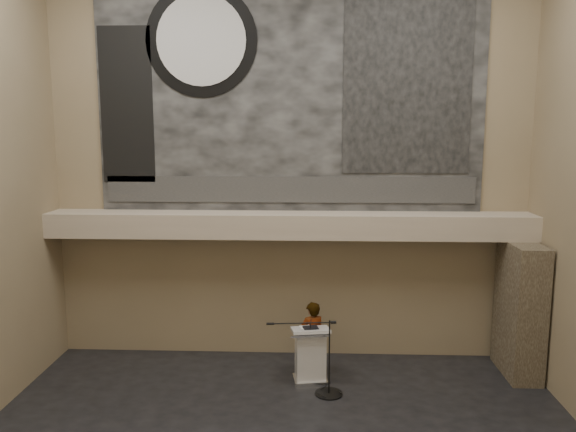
{
  "coord_description": "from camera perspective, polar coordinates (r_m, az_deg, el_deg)",
  "views": [
    {
      "loc": [
        0.46,
        -7.82,
        4.94
      ],
      "look_at": [
        0.0,
        3.2,
        3.2
      ],
      "focal_mm": 35.0,
      "sensor_mm": 36.0,
      "label": 1
    }
  ],
  "objects": [
    {
      "name": "lectern",
      "position": [
        11.29,
        2.29,
        -13.92
      ],
      "size": [
        0.8,
        0.62,
        1.14
      ],
      "rotation": [
        0.0,
        0.0,
        0.16
      ],
      "color": "silver",
      "rests_on": "floor"
    },
    {
      "name": "banner",
      "position": [
        11.82,
        0.16,
        12.65
      ],
      "size": [
        8.0,
        0.05,
        5.0
      ],
      "primitive_type": "cube",
      "color": "black",
      "rests_on": "wall_back"
    },
    {
      "name": "papers",
      "position": [
        11.09,
        1.87,
        -11.29
      ],
      "size": [
        0.29,
        0.34,
        0.0
      ],
      "primitive_type": "cube",
      "rotation": [
        0.0,
        0.0,
        0.32
      ],
      "color": "white",
      "rests_on": "lectern"
    },
    {
      "name": "wall_front",
      "position": [
        3.91,
        -4.36,
        -1.26
      ],
      "size": [
        10.0,
        0.02,
        8.5
      ],
      "primitive_type": "cube",
      "color": "#7F6D50",
      "rests_on": "floor"
    },
    {
      "name": "banner_clock_rim",
      "position": [
        12.09,
        -8.81,
        17.24
      ],
      "size": [
        2.3,
        0.02,
        2.3
      ],
      "primitive_type": "cylinder",
      "rotation": [
        1.57,
        0.0,
        0.0
      ],
      "color": "black",
      "rests_on": "banner"
    },
    {
      "name": "banner_text_strip",
      "position": [
        11.83,
        0.15,
        2.71
      ],
      "size": [
        7.76,
        0.02,
        0.55
      ],
      "primitive_type": "cube",
      "color": "#2C2C2C",
      "rests_on": "banner"
    },
    {
      "name": "wall_back",
      "position": [
        11.85,
        0.16,
        5.63
      ],
      "size": [
        10.0,
        0.02,
        8.5
      ],
      "primitive_type": "cube",
      "color": "#7F6D50",
      "rests_on": "floor"
    },
    {
      "name": "binder",
      "position": [
        11.04,
        2.32,
        -11.3
      ],
      "size": [
        0.32,
        0.28,
        0.04
      ],
      "primitive_type": "cube",
      "rotation": [
        0.0,
        0.0,
        0.24
      ],
      "color": "black",
      "rests_on": "lectern"
    },
    {
      "name": "mic_stand",
      "position": [
        10.96,
        3.97,
        -16.63
      ],
      "size": [
        1.41,
        0.52,
        1.44
      ],
      "rotation": [
        0.0,
        0.0,
        0.11
      ],
      "color": "black",
      "rests_on": "floor"
    },
    {
      "name": "stone_pier",
      "position": [
        12.28,
        22.5,
        -8.74
      ],
      "size": [
        0.6,
        1.4,
        2.7
      ],
      "primitive_type": "cube",
      "color": "#3E3326",
      "rests_on": "floor"
    },
    {
      "name": "banner_clock_face",
      "position": [
        12.07,
        -8.83,
        17.25
      ],
      "size": [
        1.84,
        0.02,
        1.84
      ],
      "primitive_type": "cylinder",
      "rotation": [
        1.57,
        0.0,
        0.0
      ],
      "color": "silver",
      "rests_on": "banner"
    },
    {
      "name": "soffit",
      "position": [
        11.6,
        0.08,
        -0.91
      ],
      "size": [
        10.0,
        0.8,
        0.5
      ],
      "primitive_type": "cube",
      "color": "tan",
      "rests_on": "wall_back"
    },
    {
      "name": "sprinkler_right",
      "position": [
        11.68,
        9.43,
        -2.36
      ],
      "size": [
        0.04,
        0.04,
        0.06
      ],
      "primitive_type": "cylinder",
      "color": "#B2893D",
      "rests_on": "soffit"
    },
    {
      "name": "sprinkler_left",
      "position": [
        11.77,
        -7.74,
        -2.23
      ],
      "size": [
        0.04,
        0.04,
        0.06
      ],
      "primitive_type": "cylinder",
      "color": "#B2893D",
      "rests_on": "soffit"
    },
    {
      "name": "speaker_person",
      "position": [
        11.56,
        2.44,
        -12.29
      ],
      "size": [
        0.65,
        0.55,
        1.5
      ],
      "primitive_type": "imported",
      "rotation": [
        0.0,
        0.0,
        3.56
      ],
      "color": "silver",
      "rests_on": "floor"
    },
    {
      "name": "banner_building_print",
      "position": [
        11.94,
        12.04,
        12.91
      ],
      "size": [
        2.6,
        0.02,
        3.6
      ],
      "primitive_type": "cube",
      "color": "black",
      "rests_on": "banner"
    },
    {
      "name": "banner_brick_print",
      "position": [
        12.37,
        -16.08,
        10.76
      ],
      "size": [
        1.1,
        0.02,
        3.2
      ],
      "primitive_type": "cube",
      "color": "black",
      "rests_on": "banner"
    }
  ]
}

